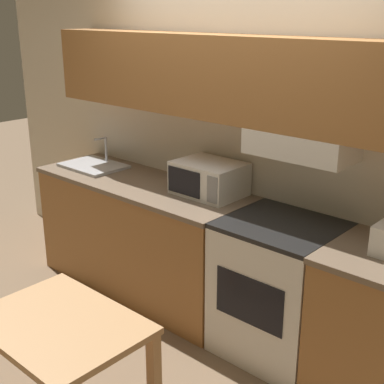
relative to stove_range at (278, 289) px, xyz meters
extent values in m
plane|color=#7F664C|center=(-0.59, 0.33, -0.47)|extent=(16.00, 16.00, 0.00)
cube|color=silver|center=(-0.59, 0.35, 0.81)|extent=(5.71, 0.05, 2.55)
cube|color=#A36B38|center=(-0.59, 0.17, 1.31)|extent=(3.31, 0.32, 0.56)
cube|color=white|center=(0.00, 0.17, 0.95)|extent=(0.68, 0.34, 0.16)
cube|color=#A36B38|center=(-1.31, 0.00, -0.02)|extent=(1.87, 0.66, 0.90)
cube|color=#75604C|center=(-1.31, 0.00, 0.45)|extent=(1.89, 0.68, 0.04)
cube|color=#A36B38|center=(0.72, 0.00, -0.02)|extent=(0.70, 0.66, 0.90)
cube|color=white|center=(0.00, 0.00, -0.02)|extent=(0.71, 0.65, 0.90)
cube|color=black|center=(0.00, 0.00, 0.45)|extent=(0.71, 0.65, 0.03)
cube|color=black|center=(0.00, -0.33, 0.05)|extent=(0.50, 0.01, 0.32)
cylinder|color=black|center=(-0.16, -0.13, 0.46)|extent=(0.10, 0.10, 0.01)
cylinder|color=black|center=(0.16, -0.13, 0.46)|extent=(0.10, 0.10, 0.01)
cylinder|color=black|center=(-0.16, 0.13, 0.46)|extent=(0.10, 0.10, 0.01)
cylinder|color=black|center=(0.16, 0.13, 0.46)|extent=(0.10, 0.10, 0.01)
cube|color=white|center=(-0.71, 0.12, 0.59)|extent=(0.49, 0.37, 0.24)
cube|color=black|center=(-0.79, -0.06, 0.59)|extent=(0.30, 0.01, 0.19)
cube|color=gray|center=(-0.52, -0.06, 0.59)|extent=(0.09, 0.01, 0.19)
cube|color=black|center=(0.60, 0.01, 0.58)|extent=(0.01, 0.02, 0.02)
cube|color=black|center=(0.64, 0.01, 0.63)|extent=(0.03, 0.13, 0.01)
cube|color=#B7BABF|center=(-1.90, 0.00, 0.48)|extent=(0.53, 0.39, 0.02)
cube|color=#4C4F54|center=(-1.90, -0.02, 0.48)|extent=(0.45, 0.29, 0.01)
cylinder|color=#B7BABF|center=(-1.90, 0.14, 0.60)|extent=(0.02, 0.02, 0.21)
cylinder|color=#B7BABF|center=(-1.90, 0.08, 0.70)|extent=(0.02, 0.12, 0.02)
cube|color=tan|center=(-0.37, -1.43, 0.25)|extent=(0.85, 0.62, 0.04)
cube|color=tan|center=(-0.75, -1.15, -0.12)|extent=(0.06, 0.06, 0.70)
camera|label=1|loc=(1.67, -2.70, 1.74)|focal=50.00mm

